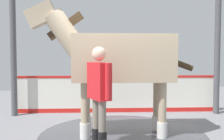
% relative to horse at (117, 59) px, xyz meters
% --- Properties ---
extents(ground_plane, '(16.00, 16.00, 0.02)m').
position_rel_horse_xyz_m(ground_plane, '(0.02, 0.06, -1.55)').
color(ground_plane, gray).
extents(wet_patch, '(3.41, 3.41, 0.00)m').
position_rel_horse_xyz_m(wet_patch, '(-0.12, 0.04, -1.54)').
color(wet_patch, '#42444C').
rests_on(wet_patch, ground).
extents(barrier_wall, '(5.45, 1.80, 1.04)m').
position_rel_horse_xyz_m(barrier_wall, '(-0.77, -2.02, -1.06)').
color(barrier_wall, silver).
rests_on(barrier_wall, ground).
extents(roof_post_near, '(0.16, 0.16, 3.12)m').
position_rel_horse_xyz_m(roof_post_near, '(1.95, -2.55, 0.02)').
color(roof_post_near, '#4C4C51').
rests_on(roof_post_near, ground).
extents(roof_post_far, '(0.16, 0.16, 3.12)m').
position_rel_horse_xyz_m(roof_post_far, '(-3.30, -0.89, 0.02)').
color(roof_post_far, '#4C4C51').
rests_on(roof_post_far, ground).
extents(horse, '(3.29, 1.48, 2.71)m').
position_rel_horse_xyz_m(horse, '(0.00, 0.00, 0.00)').
color(horse, tan).
rests_on(horse, ground).
extents(handler, '(0.30, 0.70, 1.77)m').
position_rel_horse_xyz_m(handler, '(0.61, 0.74, -0.51)').
color(handler, black).
rests_on(handler, ground).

